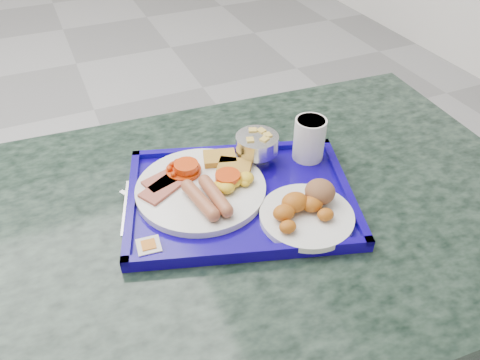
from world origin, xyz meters
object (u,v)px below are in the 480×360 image
object	(u,v)px
table	(247,271)
bread_plate	(307,209)
juice_cup	(309,138)
main_plate	(204,186)
fruit_bowl	(257,144)
tray	(240,198)

from	to	relation	value
table	bread_plate	xyz separation A→B (m)	(0.08, -0.08, 0.23)
bread_plate	juice_cup	bearing A→B (deg)	59.28
table	main_plate	bearing A→B (deg)	136.08
fruit_bowl	juice_cup	distance (m)	0.11
table	tray	xyz separation A→B (m)	(-0.01, 0.02, 0.20)
fruit_bowl	juice_cup	bearing A→B (deg)	-18.12
fruit_bowl	tray	bearing A→B (deg)	-130.81
tray	juice_cup	distance (m)	0.21
tray	main_plate	xyz separation A→B (m)	(-0.06, 0.04, 0.02)
fruit_bowl	bread_plate	bearing A→B (deg)	-87.34
table	tray	distance (m)	0.21
main_plate	fruit_bowl	bearing A→B (deg)	20.08
tray	main_plate	world-z (taller)	main_plate
table	juice_cup	size ratio (longest dim) A/B	13.48
main_plate	fruit_bowl	distance (m)	0.15
fruit_bowl	juice_cup	xyz separation A→B (m)	(0.11, -0.03, 0.01)
main_plate	fruit_bowl	world-z (taller)	fruit_bowl
table	bread_plate	bearing A→B (deg)	-44.40
juice_cup	main_plate	bearing A→B (deg)	-176.09
main_plate	bread_plate	size ratio (longest dim) A/B	1.47
bread_plate	juice_cup	distance (m)	0.19
table	tray	bearing A→B (deg)	109.17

